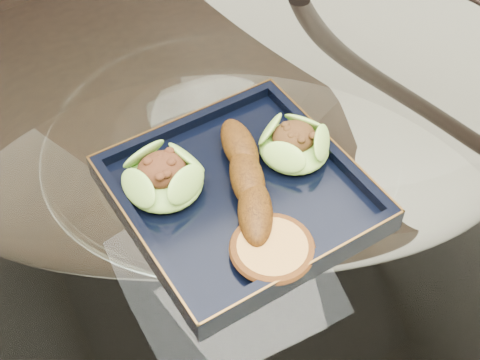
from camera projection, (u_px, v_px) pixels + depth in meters
name	position (u px, v px, depth m)	size (l,w,h in m)	color
dining_table	(224.00, 248.00, 0.96)	(1.13, 1.13, 0.77)	white
dining_chair	(100.00, 94.00, 1.24)	(0.48, 0.48, 0.99)	black
navy_plate	(240.00, 196.00, 0.80)	(0.27, 0.27, 0.02)	black
lettuce_wrap_left	(164.00, 179.00, 0.78)	(0.09, 0.09, 0.03)	#4D8D29
lettuce_wrap_right	(294.00, 145.00, 0.82)	(0.09, 0.09, 0.03)	#5FA22F
roasted_plantain	(247.00, 178.00, 0.78)	(0.19, 0.04, 0.04)	#5D3209
crumb_patty	(272.00, 250.00, 0.72)	(0.08, 0.08, 0.02)	gold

